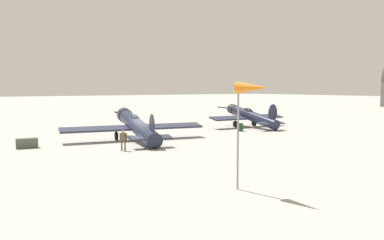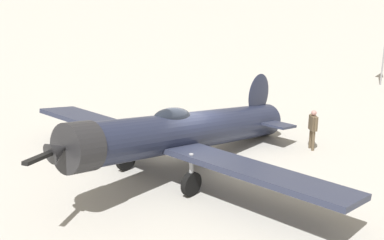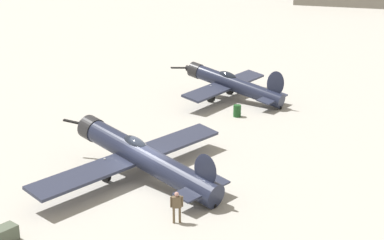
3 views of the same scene
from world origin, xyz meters
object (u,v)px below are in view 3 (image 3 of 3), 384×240
(airplane_foreground, at_px, (141,156))
(airplane_mid_apron, at_px, (231,84))
(fuel_drum, at_px, (237,111))
(ground_crew_mechanic, at_px, (177,204))

(airplane_foreground, bearing_deg, airplane_mid_apron, -68.72)
(airplane_mid_apron, distance_m, fuel_drum, 4.63)
(ground_crew_mechanic, bearing_deg, fuel_drum, -20.56)
(airplane_foreground, bearing_deg, ground_crew_mechanic, 154.38)
(airplane_foreground, height_order, fuel_drum, airplane_foreground)
(airplane_mid_apron, height_order, fuel_drum, airplane_mid_apron)
(ground_crew_mechanic, distance_m, fuel_drum, 17.67)
(ground_crew_mechanic, relative_size, fuel_drum, 1.80)
(airplane_mid_apron, height_order, ground_crew_mechanic, airplane_mid_apron)
(airplane_foreground, relative_size, fuel_drum, 14.83)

